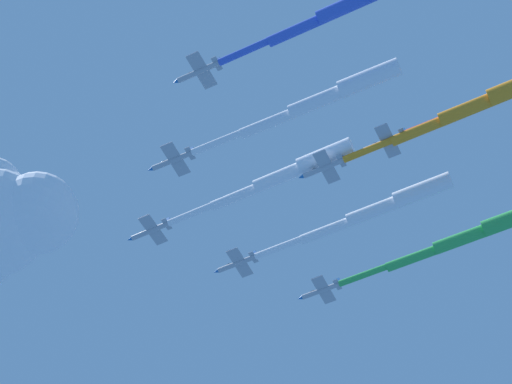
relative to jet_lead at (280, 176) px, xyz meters
name	(u,v)px	position (x,y,z in m)	size (l,w,h in m)	color
jet_lead	(280,176)	(0.00, 0.00, 0.00)	(47.54, 27.34, 3.95)	#9EA3AD
jet_port_inner	(318,100)	(-6.79, 19.12, -3.43)	(49.76, 27.34, 3.94)	#9EA3AD
jet_starboard_inner	(374,210)	(-19.96, -7.09, -1.12)	(49.82, 27.70, 3.92)	#9EA3AD
jet_port_mid	(346,5)	(-11.10, 38.32, -2.59)	(48.20, 27.43, 4.00)	#9EA3AD
jet_starboard_mid	(462,238)	(-39.26, -14.21, -0.44)	(51.09, 28.03, 3.94)	#9EA3AD
jet_port_outer	(467,109)	(-35.98, 17.65, -2.96)	(47.94, 27.23, 3.92)	#9EA3AD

